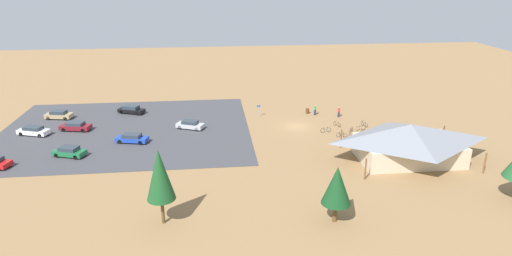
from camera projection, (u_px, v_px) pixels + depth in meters
The scene contains 26 objects.
ground at pixel (296, 126), 71.00m from camera, with size 160.00×160.00×0.00m, color #937047.
parking_lot_asphalt at pixel (126, 130), 69.37m from camera, with size 38.74×31.38×0.05m, color #424247.
bike_pavilion at pixel (409, 140), 57.67m from camera, with size 15.70×10.51×5.02m.
trash_bin at pixel (307, 111), 77.29m from camera, with size 0.60×0.60×0.90m, color brown.
lot_sign at pixel (259, 109), 75.25m from camera, with size 0.56×0.08×2.20m.
pine_far_west at pixel (160, 175), 42.18m from camera, with size 2.82×2.82×7.98m.
pine_far_east at pixel (337, 186), 42.90m from camera, with size 2.96×2.96×6.03m.
bicycle_green_lone_west at pixel (365, 133), 67.30m from camera, with size 1.70×0.48×0.75m.
bicycle_silver_by_bin at pixel (383, 132), 67.63m from camera, with size 0.66×1.66×0.80m.
bicycle_orange_back_row at pixel (337, 124), 70.96m from camera, with size 0.81×1.54×0.77m.
bicycle_purple_yard_center at pixel (354, 137), 65.37m from camera, with size 1.55×0.92×0.83m.
bicycle_yellow_yard_right at pixel (409, 136), 66.02m from camera, with size 0.96×1.52×0.86m.
bicycle_black_front_row at pixel (342, 135), 66.35m from camera, with size 1.54×0.76×0.78m.
bicycle_red_yard_left at pixel (351, 130), 68.23m from camera, with size 1.04×1.37×0.84m.
bicycle_white_near_porch at pixel (361, 128), 69.19m from camera, with size 1.63×0.48×0.79m.
bicycle_teal_yard_front at pixel (326, 130), 68.31m from camera, with size 1.74×0.48×0.86m.
bicycle_blue_edge_north at pixel (364, 124), 70.93m from camera, with size 0.64×1.68×0.86m.
car_maroon_end_stall at pixel (76, 126), 68.95m from camera, with size 4.93×2.81×1.37m.
car_blue_front_row at pixel (132, 138), 64.09m from camera, with size 4.90×2.81×1.33m.
car_silver_far_end at pixel (190, 125), 69.65m from camera, with size 4.63×3.27×1.35m.
car_green_mid_lot at pixel (69, 151), 59.35m from camera, with size 4.68×3.17×1.39m.
car_white_inner_stall at pixel (34, 131), 66.96m from camera, with size 5.09×3.19×1.38m.
car_black_by_curb at pixel (131, 110), 77.11m from camera, with size 4.93×3.43×1.41m.
car_tan_back_corner at pixel (59, 115), 74.32m from camera, with size 4.63×2.61×1.42m.
visitor_crossing_yard at pixel (315, 110), 76.31m from camera, with size 0.40×0.38×1.84m.
visitor_near_lot at pixel (339, 112), 75.25m from camera, with size 0.40×0.39×1.82m.
Camera 1 is at (13.76, 65.73, 23.95)m, focal length 30.73 mm.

